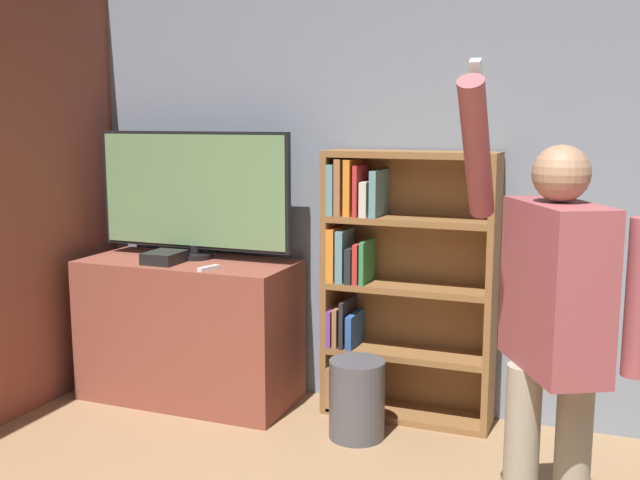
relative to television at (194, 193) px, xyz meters
name	(u,v)px	position (x,y,z in m)	size (l,w,h in m)	color
wall_back	(513,182)	(1.83, 0.29, 0.10)	(7.16, 0.09, 2.70)	gray
tv_ledge	(190,330)	(0.00, -0.09, -0.82)	(1.28, 0.58, 0.85)	brown
television	(194,193)	(0.00, 0.00, 0.00)	(1.25, 0.22, 0.76)	black
game_console	(164,257)	(-0.09, -0.20, -0.36)	(0.20, 0.23, 0.07)	black
remote_loose	(209,268)	(0.26, -0.29, -0.39)	(0.08, 0.14, 0.02)	white
bookshelf	(392,282)	(1.21, 0.11, -0.47)	(0.96, 0.28, 1.52)	brown
person	(553,321)	(2.16, -1.17, -0.27)	(0.64, 0.58, 1.89)	gray
waste_bin	(357,399)	(1.13, -0.26, -1.04)	(0.30, 0.30, 0.42)	#4C4C51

